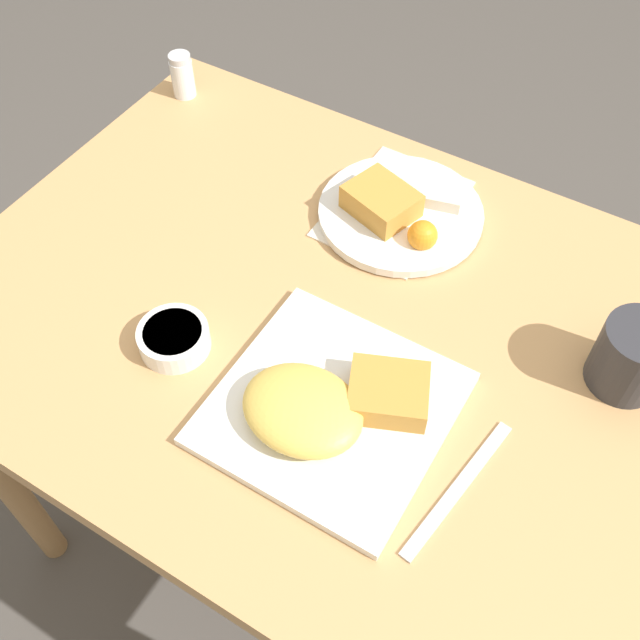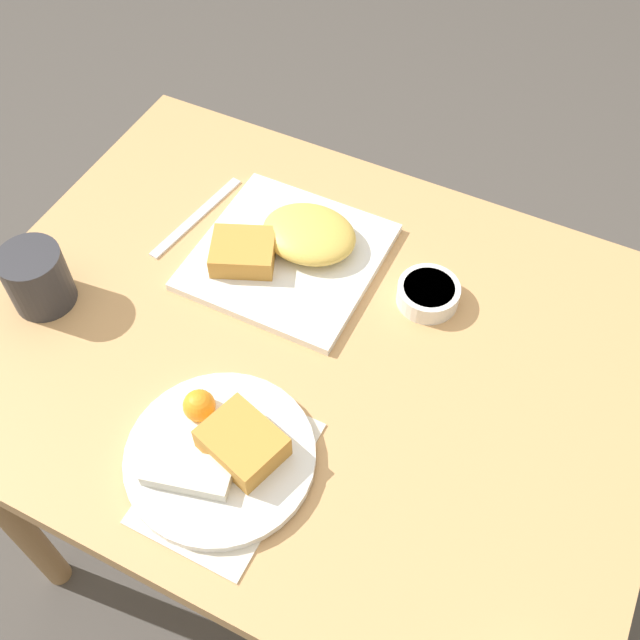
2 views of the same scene
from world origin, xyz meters
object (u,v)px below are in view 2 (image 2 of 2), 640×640
Objects in this scene: butter_knife at (197,217)px; coffee_mug at (37,278)px; plate_square_near at (290,247)px; plate_oval_far at (221,451)px; sauce_ramekin at (428,293)px.

butter_knife is 2.20× the size of coffee_mug.
plate_square_near is at bearing 96.37° from butter_knife.
plate_oval_far is at bearing 163.74° from coffee_mug.
coffee_mug reaches higher than plate_oval_far.
coffee_mug is (0.11, 0.25, 0.05)m from butter_knife.
plate_square_near reaches higher than plate_oval_far.
plate_oval_far is 0.39m from coffee_mug.
coffee_mug is (0.29, 0.24, 0.03)m from plate_square_near.
plate_square_near is 0.36m from plate_oval_far.
plate_oval_far is at bearing 44.86° from butter_knife.
coffee_mug reaches higher than plate_square_near.
plate_square_near reaches higher than sauce_ramekin.
sauce_ramekin is (-0.14, -0.36, -0.00)m from plate_oval_far.
butter_knife is at bearing 0.87° from sauce_ramekin.
plate_oval_far is 1.17× the size of butter_knife.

